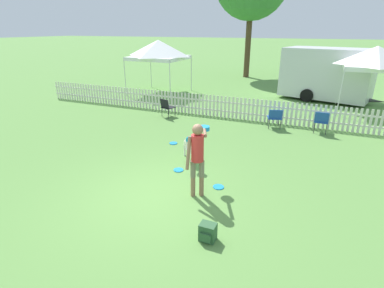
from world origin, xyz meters
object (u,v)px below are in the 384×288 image
(frisbee_near_dog, at_px, (178,170))
(folding_chair_center, at_px, (321,120))
(canopy_tent_secondary, at_px, (158,50))
(handler_person, at_px, (198,150))
(leaping_dog, at_px, (189,142))
(backpack_on_grass, at_px, (208,232))
(equipment_trailer, at_px, (327,73))
(frisbee_near_handler, at_px, (218,187))
(folding_chair_green_right, at_px, (275,117))
(canopy_tent_main, at_px, (376,58))
(frisbee_midfield, at_px, (173,143))
(folding_chair_blue_left, at_px, (167,106))

(frisbee_near_dog, relative_size, folding_chair_center, 0.32)
(frisbee_near_dog, xyz_separation_m, canopy_tent_secondary, (-5.65, 9.16, 2.50))
(handler_person, height_order, folding_chair_center, handler_person)
(leaping_dog, distance_m, folding_chair_center, 5.47)
(backpack_on_grass, xyz_separation_m, equipment_trailer, (1.75, 13.61, 1.25))
(frisbee_near_handler, relative_size, canopy_tent_secondary, 0.09)
(equipment_trailer, bearing_deg, folding_chair_green_right, -90.57)
(backpack_on_grass, distance_m, canopy_tent_main, 12.26)
(frisbee_midfield, height_order, backpack_on_grass, backpack_on_grass)
(frisbee_midfield, relative_size, backpack_on_grass, 0.78)
(leaping_dog, relative_size, folding_chair_green_right, 1.48)
(folding_chair_green_right, bearing_deg, canopy_tent_main, -146.42)
(frisbee_midfield, relative_size, folding_chair_green_right, 0.34)
(canopy_tent_main, distance_m, canopy_tent_secondary, 11.01)
(leaping_dog, height_order, frisbee_near_handler, leaping_dog)
(equipment_trailer, bearing_deg, frisbee_near_handler, -86.24)
(frisbee_midfield, bearing_deg, backpack_on_grass, -56.15)
(frisbee_near_dog, bearing_deg, canopy_tent_secondary, 121.66)
(frisbee_near_handler, height_order, backpack_on_grass, backpack_on_grass)
(handler_person, height_order, equipment_trailer, equipment_trailer)
(frisbee_near_handler, height_order, equipment_trailer, equipment_trailer)
(leaping_dog, height_order, folding_chair_blue_left, leaping_dog)
(leaping_dog, height_order, canopy_tent_secondary, canopy_tent_secondary)
(folding_chair_green_right, distance_m, canopy_tent_main, 5.84)
(handler_person, bearing_deg, leaping_dog, 90.49)
(frisbee_near_handler, relative_size, folding_chair_center, 0.32)
(frisbee_near_handler, distance_m, canopy_tent_main, 10.65)
(leaping_dog, bearing_deg, frisbee_near_dog, 61.37)
(canopy_tent_secondary, relative_size, equipment_trailer, 0.57)
(folding_chair_green_right, bearing_deg, frisbee_midfield, 30.50)
(folding_chair_green_right, bearing_deg, handler_person, 65.27)
(handler_person, distance_m, backpack_on_grass, 1.91)
(backpack_on_grass, distance_m, folding_chair_green_right, 7.30)
(frisbee_midfield, distance_m, equipment_trailer, 10.55)
(equipment_trailer, bearing_deg, folding_chair_center, -75.73)
(backpack_on_grass, height_order, folding_chair_blue_left, folding_chair_blue_left)
(frisbee_midfield, xyz_separation_m, folding_chair_blue_left, (-1.72, 2.82, 0.48))
(folding_chair_blue_left, distance_m, folding_chair_center, 6.29)
(leaping_dog, bearing_deg, folding_chair_green_right, -143.09)
(frisbee_near_dog, height_order, folding_chair_center, folding_chair_center)
(frisbee_near_dog, bearing_deg, frisbee_near_handler, -19.33)
(frisbee_midfield, relative_size, canopy_tent_secondary, 0.09)
(handler_person, height_order, frisbee_near_dog, handler_person)
(folding_chair_center, relative_size, folding_chair_green_right, 1.07)
(equipment_trailer, bearing_deg, backpack_on_grass, -82.90)
(frisbee_midfield, xyz_separation_m, backpack_on_grass, (2.83, -4.21, 0.16))
(frisbee_near_dog, relative_size, equipment_trailer, 0.05)
(leaping_dog, bearing_deg, handler_person, 90.49)
(handler_person, height_order, canopy_tent_secondary, canopy_tent_secondary)
(canopy_tent_main, xyz_separation_m, equipment_trailer, (-1.84, 2.11, -1.03))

